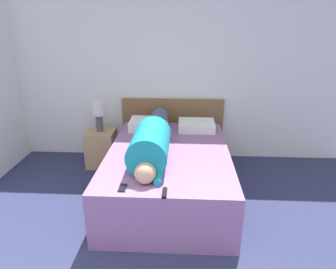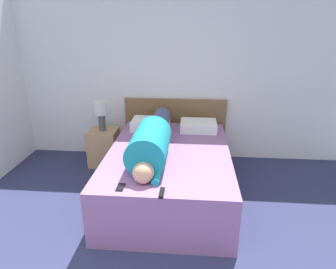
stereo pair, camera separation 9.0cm
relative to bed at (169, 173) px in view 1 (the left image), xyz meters
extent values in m
cube|color=white|center=(-0.18, 1.18, 1.01)|extent=(5.39, 0.06, 2.60)
cube|color=#936699|center=(0.00, 0.00, 0.00)|extent=(1.37, 1.98, 0.58)
cube|color=brown|center=(0.00, 1.11, 0.16)|extent=(1.49, 0.04, 0.90)
cube|color=tan|center=(-1.00, 0.75, -0.03)|extent=(0.40, 0.38, 0.52)
cylinder|color=#4C4C51|center=(-1.00, 0.75, 0.35)|extent=(0.10, 0.10, 0.23)
cylinder|color=silver|center=(-1.00, 0.75, 0.56)|extent=(0.18, 0.18, 0.18)
sphere|color=tan|center=(-0.18, -0.75, 0.39)|extent=(0.20, 0.20, 0.20)
cylinder|color=teal|center=(-0.18, -0.32, 0.49)|extent=(0.39, 0.74, 0.39)
cylinder|color=#47567A|center=(-0.18, 0.50, 0.41)|extent=(0.24, 0.89, 0.24)
cylinder|color=teal|center=(-0.06, -0.70, 0.33)|extent=(0.07, 0.22, 0.07)
cube|color=white|center=(-0.31, 0.71, 0.36)|extent=(0.51, 0.38, 0.13)
cube|color=white|center=(0.34, 0.71, 0.35)|extent=(0.48, 0.38, 0.12)
cube|color=black|center=(0.01, -0.93, 0.30)|extent=(0.04, 0.15, 0.02)
cube|color=black|center=(-0.36, -0.85, 0.30)|extent=(0.06, 0.13, 0.01)
camera|label=1|loc=(0.16, -3.13, 1.68)|focal=32.00mm
camera|label=2|loc=(0.25, -3.12, 1.68)|focal=32.00mm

